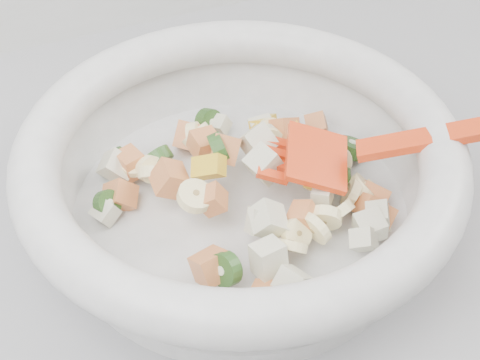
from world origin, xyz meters
name	(u,v)px	position (x,y,z in m)	size (l,w,h in m)	color
mixing_bowl	(241,173)	(0.09, 1.40, 0.95)	(0.44, 0.35, 0.13)	silver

